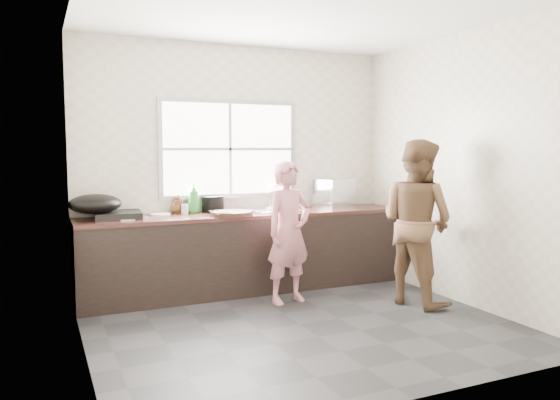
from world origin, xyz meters
name	(u,v)px	position (x,y,z in m)	size (l,w,h in m)	color
floor	(300,325)	(0.00, 0.00, -0.01)	(3.60, 3.20, 0.01)	#272729
ceiling	(301,12)	(0.00, 0.00, 2.71)	(3.60, 3.20, 0.01)	silver
wall_back	(237,167)	(0.00, 1.60, 1.35)	(3.60, 0.01, 2.70)	beige
wall_left	(79,177)	(-1.80, 0.00, 1.35)	(0.01, 3.20, 2.70)	beige
wall_right	(462,169)	(1.80, 0.00, 1.35)	(0.01, 3.20, 2.70)	beige
wall_front	(419,183)	(0.00, -1.60, 1.35)	(3.60, 0.01, 2.70)	beige
cabinet	(248,253)	(0.00, 1.29, 0.41)	(3.60, 0.62, 0.82)	black
countertop	(248,214)	(0.00, 1.29, 0.84)	(3.60, 0.64, 0.04)	#331915
sink	(277,211)	(0.35, 1.29, 0.86)	(0.55, 0.45, 0.02)	silver
faucet	(270,196)	(0.35, 1.49, 1.01)	(0.02, 0.02, 0.30)	silver
window_frame	(229,149)	(-0.10, 1.59, 1.55)	(1.60, 0.05, 1.10)	#9EA0A5
window_glazing	(230,149)	(-0.10, 1.57, 1.55)	(1.50, 0.01, 1.00)	white
woman	(289,237)	(0.21, 0.69, 0.67)	(0.49, 0.32, 1.34)	#C57680
person_side	(416,222)	(1.37, 0.14, 0.82)	(0.80, 0.62, 1.65)	brown
cutting_board	(232,213)	(-0.24, 1.14, 0.88)	(0.44, 0.44, 0.04)	black
cleaver	(220,211)	(-0.34, 1.21, 0.90)	(0.22, 0.11, 0.01)	#A6A8AD
bowl_mince	(223,214)	(-0.35, 1.08, 0.89)	(0.20, 0.20, 0.05)	white
bowl_crabs	(282,209)	(0.41, 1.27, 0.89)	(0.18, 0.18, 0.06)	silver
bowl_held	(273,209)	(0.31, 1.31, 0.89)	(0.18, 0.18, 0.06)	white
black_pot	(213,204)	(-0.32, 1.52, 0.95)	(0.24, 0.24, 0.17)	black
plate_food	(160,214)	(-0.91, 1.46, 0.87)	(0.21, 0.21, 0.02)	white
bottle_green	(194,198)	(-0.54, 1.49, 1.03)	(0.13, 0.13, 0.33)	#2C872F
bottle_brown_tall	(178,204)	(-0.71, 1.52, 0.96)	(0.09, 0.09, 0.20)	#4D2413
bottle_brown_short	(177,206)	(-0.72, 1.52, 0.94)	(0.12, 0.12, 0.16)	#402A10
glass_jar	(185,209)	(-0.66, 1.44, 0.91)	(0.07, 0.07, 0.11)	silver
burner	(118,215)	(-1.35, 1.38, 0.89)	(0.45, 0.45, 0.07)	black
wok	(95,204)	(-1.57, 1.36, 1.02)	(0.51, 0.51, 0.19)	black
dish_rack	(334,193)	(1.17, 1.44, 1.03)	(0.44, 0.31, 0.33)	silver
pot_lid_left	(127,219)	(-1.28, 1.26, 0.87)	(0.25, 0.25, 0.01)	silver
pot_lid_right	(137,217)	(-1.18, 1.32, 0.87)	(0.24, 0.24, 0.01)	silver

